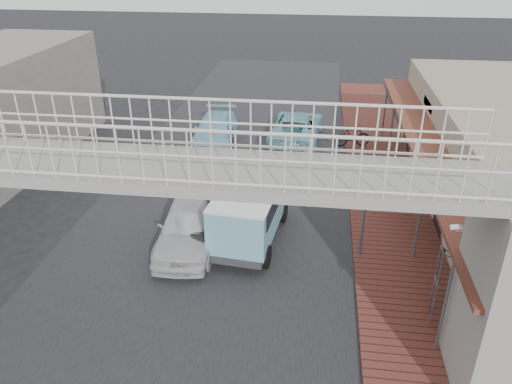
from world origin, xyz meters
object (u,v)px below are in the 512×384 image
(angkot_van, at_px, (250,207))
(street_clock, at_px, (455,244))
(angkot_far, at_px, (215,129))
(motorcycle_near, at_px, (355,167))
(angkot_curb, at_px, (296,127))
(dark_sedan, at_px, (229,211))
(motorcycle_far, at_px, (352,136))
(arrow_sign, at_px, (394,183))
(white_hatchback, at_px, (189,224))

(angkot_van, relative_size, street_clock, 1.52)
(angkot_far, height_order, street_clock, street_clock)
(motorcycle_near, bearing_deg, angkot_curb, 44.33)
(angkot_far, height_order, angkot_van, angkot_van)
(dark_sedan, relative_size, angkot_van, 1.11)
(angkot_curb, relative_size, motorcycle_far, 2.92)
(arrow_sign, bearing_deg, dark_sedan, 168.15)
(angkot_van, bearing_deg, dark_sedan, 151.80)
(angkot_curb, distance_m, arrow_sign, 11.12)
(white_hatchback, xyz_separation_m, motorcycle_near, (5.80, 6.01, -0.21))
(angkot_van, relative_size, arrow_sign, 1.37)
(angkot_far, distance_m, street_clock, 15.37)
(dark_sedan, height_order, angkot_curb, dark_sedan)
(motorcycle_far, bearing_deg, angkot_far, 79.41)
(angkot_far, bearing_deg, motorcycle_near, -29.25)
(dark_sedan, height_order, arrow_sign, arrow_sign)
(angkot_curb, relative_size, motorcycle_near, 2.89)
(angkot_far, bearing_deg, white_hatchback, -85.47)
(white_hatchback, relative_size, motorcycle_far, 2.60)
(angkot_curb, bearing_deg, motorcycle_far, 168.58)
(angkot_curb, relative_size, arrow_sign, 1.61)
(angkot_van, height_order, motorcycle_near, angkot_van)
(motorcycle_far, bearing_deg, dark_sedan, 140.72)
(arrow_sign, bearing_deg, angkot_far, 127.28)
(dark_sedan, bearing_deg, street_clock, -30.16)
(angkot_far, relative_size, arrow_sign, 1.45)
(arrow_sign, bearing_deg, motorcycle_far, 92.93)
(dark_sedan, bearing_deg, angkot_van, -33.02)
(dark_sedan, xyz_separation_m, arrow_sign, (5.31, -1.00, 1.91))
(street_clock, bearing_deg, angkot_far, 131.54)
(street_clock, xyz_separation_m, arrow_sign, (-1.19, 2.94, 0.19))
(angkot_far, distance_m, arrow_sign, 12.36)
(motorcycle_far, relative_size, street_clock, 0.61)
(white_hatchback, bearing_deg, motorcycle_far, 55.43)
(white_hatchback, height_order, angkot_van, angkot_van)
(angkot_far, height_order, motorcycle_near, angkot_far)
(angkot_van, bearing_deg, motorcycle_near, 61.35)
(motorcycle_near, xyz_separation_m, arrow_sign, (0.70, -5.99, 2.14))
(white_hatchback, xyz_separation_m, arrow_sign, (6.50, 0.02, 1.92))
(motorcycle_near, height_order, arrow_sign, arrow_sign)
(angkot_far, relative_size, angkot_van, 1.06)
(motorcycle_near, xyz_separation_m, motorcycle_far, (0.00, 3.61, 0.06))
(angkot_van, bearing_deg, angkot_curb, 90.06)
(motorcycle_far, height_order, arrow_sign, arrow_sign)
(white_hatchback, height_order, arrow_sign, arrow_sign)
(angkot_van, distance_m, motorcycle_far, 9.94)
(motorcycle_near, bearing_deg, dark_sedan, 149.02)
(angkot_van, height_order, arrow_sign, arrow_sign)
(angkot_van, xyz_separation_m, street_clock, (5.69, -3.40, 1.20))
(angkot_far, height_order, motorcycle_far, angkot_far)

